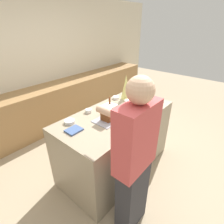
# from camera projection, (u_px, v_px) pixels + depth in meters

# --- Properties ---
(ground_plane) EXTENTS (12.00, 12.00, 0.00)m
(ground_plane) POSITION_uv_depth(u_px,v_px,m) (116.00, 165.00, 2.86)
(ground_plane) COLOR tan
(wall_back) EXTENTS (8.00, 0.05, 2.60)m
(wall_back) POSITION_uv_depth(u_px,v_px,m) (32.00, 65.00, 3.52)
(wall_back) COLOR beige
(wall_back) RESTS_ON ground_plane
(back_cabinet_block) EXTENTS (6.00, 0.60, 0.89)m
(back_cabinet_block) POSITION_uv_depth(u_px,v_px,m) (48.00, 108.00, 3.73)
(back_cabinet_block) COLOR #9E7547
(back_cabinet_block) RESTS_ON ground_plane
(kitchen_island) EXTENTS (1.74, 0.86, 0.96)m
(kitchen_island) POSITION_uv_depth(u_px,v_px,m) (116.00, 141.00, 2.63)
(kitchen_island) COLOR gray
(kitchen_island) RESTS_ON ground_plane
(baking_tray) EXTENTS (0.38, 0.28, 0.01)m
(baking_tray) POSITION_uv_depth(u_px,v_px,m) (109.00, 119.00, 2.26)
(baking_tray) COLOR #9E9EA8
(baking_tray) RESTS_ON kitchen_island
(gingerbread_house) EXTENTS (0.19, 0.15, 0.29)m
(gingerbread_house) POSITION_uv_depth(u_px,v_px,m) (109.00, 112.00, 2.21)
(gingerbread_house) COLOR brown
(gingerbread_house) RESTS_ON baking_tray
(decorative_tree) EXTENTS (0.14, 0.14, 0.40)m
(decorative_tree) POSITION_uv_depth(u_px,v_px,m) (126.00, 87.00, 2.79)
(decorative_tree) COLOR #DBD675
(decorative_tree) RESTS_ON kitchen_island
(candy_bowl_near_tray_right) EXTENTS (0.13, 0.13, 0.04)m
(candy_bowl_near_tray_right) POSITION_uv_depth(u_px,v_px,m) (70.00, 121.00, 2.17)
(candy_bowl_near_tray_right) COLOR silver
(candy_bowl_near_tray_right) RESTS_ON kitchen_island
(candy_bowl_far_left) EXTENTS (0.12, 0.12, 0.05)m
(candy_bowl_far_left) POSITION_uv_depth(u_px,v_px,m) (138.00, 96.00, 2.88)
(candy_bowl_far_left) COLOR silver
(candy_bowl_far_left) RESTS_ON kitchen_island
(candy_bowl_behind_tray) EXTENTS (0.12, 0.12, 0.04)m
(candy_bowl_behind_tray) POSITION_uv_depth(u_px,v_px,m) (128.00, 101.00, 2.72)
(candy_bowl_behind_tray) COLOR silver
(candy_bowl_behind_tray) RESTS_ON kitchen_island
(candy_bowl_beside_tree) EXTENTS (0.09, 0.09, 0.05)m
(candy_bowl_beside_tree) POSITION_uv_depth(u_px,v_px,m) (88.00, 111.00, 2.42)
(candy_bowl_beside_tree) COLOR white
(candy_bowl_beside_tree) RESTS_ON kitchen_island
(candy_bowl_far_right) EXTENTS (0.11, 0.11, 0.04)m
(candy_bowl_far_right) POSITION_uv_depth(u_px,v_px,m) (116.00, 97.00, 2.85)
(candy_bowl_far_right) COLOR white
(candy_bowl_far_right) RESTS_ON kitchen_island
(cookbook) EXTENTS (0.18, 0.15, 0.02)m
(cookbook) POSITION_uv_depth(u_px,v_px,m) (74.00, 130.00, 2.02)
(cookbook) COLOR #3F598C
(cookbook) RESTS_ON kitchen_island
(person) EXTENTS (0.46, 0.57, 1.74)m
(person) POSITION_uv_depth(u_px,v_px,m) (134.00, 162.00, 1.66)
(person) COLOR #333338
(person) RESTS_ON ground_plane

